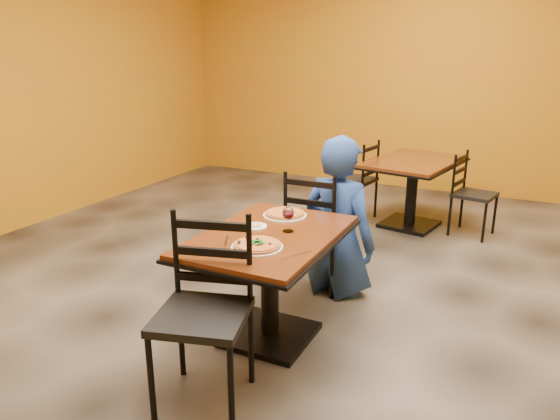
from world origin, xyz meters
The scene contains 18 objects.
floor centered at (0.00, 0.00, 0.00)m, with size 7.00×8.00×0.01m, color black.
wall_back centered at (0.00, 4.00, 1.50)m, with size 7.00×0.01×3.00m, color #B36013.
table_main centered at (0.00, -0.50, 0.56)m, with size 0.83×1.23×0.75m.
table_second centered at (0.34, 2.27, 0.56)m, with size 1.04×1.37×0.75m.
chair_main_near centered at (-0.02, -1.25, 0.52)m, with size 0.47×0.47×1.04m, color black, non-canonical shape.
chair_main_far centered at (-0.03, 0.43, 0.49)m, with size 0.44×0.44×0.98m, color black, non-canonical shape.
chair_second_left centered at (-0.32, 2.27, 0.46)m, with size 0.41×0.41×0.91m, color black, non-canonical shape.
chair_second_right centered at (0.99, 2.27, 0.43)m, with size 0.39×0.39×0.87m, color black, non-canonical shape.
diner centered at (0.16, 0.40, 0.64)m, with size 0.63×0.41×1.27m, color navy.
plate_main centered at (0.05, -0.76, 0.76)m, with size 0.31×0.31×0.01m, color white.
pizza_main centered at (0.05, -0.76, 0.77)m, with size 0.28×0.28×0.02m, color #970F0B.
plate_far centered at (-0.07, -0.12, 0.76)m, with size 0.31×0.31×0.01m, color white.
pizza_far centered at (-0.07, -0.12, 0.77)m, with size 0.28×0.28×0.02m, color orange.
side_plate centered at (-0.14, -0.43, 0.76)m, with size 0.16×0.16×0.01m, color white.
dip centered at (-0.14, -0.43, 0.76)m, with size 0.09×0.09×0.01m, color tan.
wine_glass centered at (0.09, -0.41, 0.84)m, with size 0.08×0.08×0.18m, color white, non-canonical shape.
fork centered at (-0.17, -0.74, 0.75)m, with size 0.01×0.19×0.00m, color silver.
knife centered at (0.31, -0.76, 0.75)m, with size 0.01×0.21×0.00m, color silver.
Camera 1 is at (1.41, -3.25, 1.86)m, focal length 32.90 mm.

